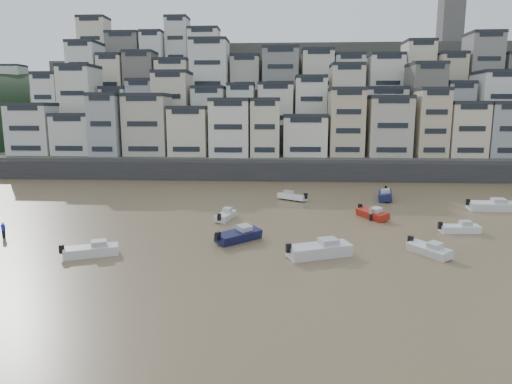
# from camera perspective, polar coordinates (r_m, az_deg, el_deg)

# --- Properties ---
(ground) EXTENTS (400.00, 400.00, 0.00)m
(ground) POSITION_cam_1_polar(r_m,az_deg,el_deg) (25.94, -13.56, -20.79)
(ground) COLOR olive
(ground) RESTS_ON ground
(harbor_wall) EXTENTS (140.00, 3.00, 3.50)m
(harbor_wall) POSITION_cam_1_polar(r_m,az_deg,el_deg) (87.02, 5.34, 2.58)
(harbor_wall) COLOR #38383A
(harbor_wall) RESTS_ON ground
(hillside) EXTENTS (141.04, 66.00, 50.00)m
(hillside) POSITION_cam_1_polar(r_m,az_deg,el_deg) (126.28, 6.99, 10.03)
(hillside) COLOR #4C4C47
(hillside) RESTS_ON ground
(boat_a) EXTENTS (6.82, 4.47, 1.77)m
(boat_a) POSITION_cam_1_polar(r_m,az_deg,el_deg) (42.29, 7.94, -6.87)
(boat_a) COLOR silver
(boat_a) RESTS_ON ground
(boat_b) EXTENTS (3.81, 4.80, 1.28)m
(boat_b) POSITION_cam_1_polar(r_m,az_deg,el_deg) (45.28, 20.81, -6.63)
(boat_b) COLOR silver
(boat_b) RESTS_ON ground
(boat_c) EXTENTS (5.24, 5.29, 1.53)m
(boat_c) POSITION_cam_1_polar(r_m,az_deg,el_deg) (46.75, -2.17, -5.27)
(boat_c) COLOR #14173E
(boat_c) RESTS_ON ground
(boat_d) EXTENTS (4.72, 1.85, 1.26)m
(boat_d) POSITION_cam_1_polar(r_m,az_deg,el_deg) (54.80, 24.12, -4.00)
(boat_d) COLOR white
(boat_d) RESTS_ON ground
(boat_e) EXTENTS (3.94, 5.35, 1.41)m
(boat_e) POSITION_cam_1_polar(r_m,az_deg,el_deg) (58.24, 14.34, -2.54)
(boat_e) COLOR #A12113
(boat_e) RESTS_ON ground
(boat_f) EXTENTS (2.55, 4.98, 1.30)m
(boat_f) POSITION_cam_1_polar(r_m,az_deg,el_deg) (56.05, -3.82, -2.79)
(boat_f) COLOR silver
(boat_f) RESTS_ON ground
(boat_g) EXTENTS (6.52, 2.14, 1.78)m
(boat_g) POSITION_cam_1_polar(r_m,az_deg,el_deg) (68.23, 27.36, -1.37)
(boat_g) COLOR silver
(boat_g) RESTS_ON ground
(boat_h) EXTENTS (5.00, 4.21, 1.36)m
(boat_h) POSITION_cam_1_polar(r_m,az_deg,el_deg) (68.06, 4.57, -0.46)
(boat_h) COLOR white
(boat_h) RESTS_ON ground
(boat_i) EXTENTS (3.45, 6.61, 1.72)m
(boat_i) POSITION_cam_1_polar(r_m,az_deg,el_deg) (71.00, 15.87, -0.22)
(boat_i) COLOR #151B44
(boat_i) RESTS_ON ground
(boat_j) EXTENTS (5.51, 3.56, 1.43)m
(boat_j) POSITION_cam_1_polar(r_m,az_deg,el_deg) (44.78, -19.92, -6.66)
(boat_j) COLOR silver
(boat_j) RESTS_ON ground
(person_blue) EXTENTS (0.44, 0.44, 1.74)m
(person_blue) POSITION_cam_1_polar(r_m,az_deg,el_deg) (54.58, -29.03, -4.20)
(person_blue) COLOR #1927C2
(person_blue) RESTS_ON ground
(person_pink) EXTENTS (0.44, 0.44, 1.74)m
(person_pink) POSITION_cam_1_polar(r_m,az_deg,el_deg) (57.10, 14.14, -2.61)
(person_pink) COLOR tan
(person_pink) RESTS_ON ground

